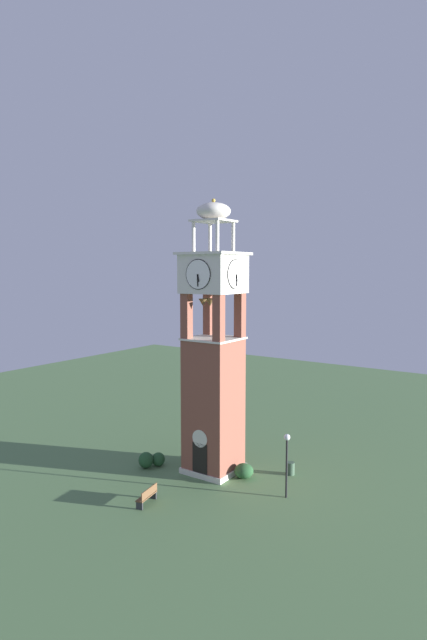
% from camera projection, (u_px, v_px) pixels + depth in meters
% --- Properties ---
extents(ground, '(80.00, 80.00, 0.00)m').
position_uv_depth(ground, '(214.00, 471.00, 32.68)').
color(ground, '#517547').
extents(clock_tower, '(3.57, 3.57, 17.27)m').
position_uv_depth(clock_tower, '(213.00, 364.00, 31.99)').
color(clock_tower, brown).
rests_on(clock_tower, ground).
extents(park_bench, '(0.72, 1.65, 0.95)m').
position_uv_depth(park_bench, '(147.00, 496.00, 27.97)').
color(park_bench, brown).
rests_on(park_bench, ground).
extents(lamp_post, '(0.36, 0.36, 3.70)m').
position_uv_depth(lamp_post, '(287.00, 453.00, 28.61)').
color(lamp_post, black).
rests_on(lamp_post, ground).
extents(trash_bin, '(0.52, 0.52, 0.80)m').
position_uv_depth(trash_bin, '(290.00, 468.00, 32.04)').
color(trash_bin, '#38513D').
rests_on(trash_bin, ground).
extents(shrub_near_entry, '(0.97, 0.97, 1.04)m').
position_uv_depth(shrub_near_entry, '(146.00, 460.00, 33.11)').
color(shrub_near_entry, '#234C28').
rests_on(shrub_near_entry, ground).
extents(shrub_left_of_tower, '(1.19, 1.19, 0.91)m').
position_uv_depth(shrub_left_of_tower, '(244.00, 471.00, 31.49)').
color(shrub_left_of_tower, '#234C28').
rests_on(shrub_left_of_tower, ground).
extents(shrub_behind_bench, '(0.87, 0.87, 0.89)m').
position_uv_depth(shrub_behind_bench, '(158.00, 459.00, 33.47)').
color(shrub_behind_bench, '#234C28').
rests_on(shrub_behind_bench, ground).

